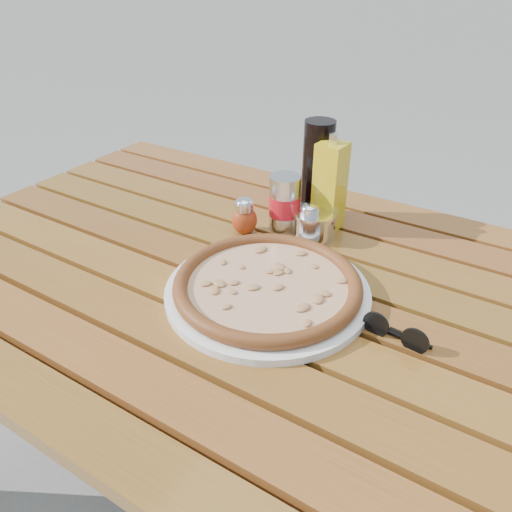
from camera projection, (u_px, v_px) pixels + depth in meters
The scene contains 11 objects.
ground at pixel (252, 507), 1.33m from camera, with size 60.00×60.00×0.00m, color slate.
table at pixel (251, 306), 0.98m from camera, with size 1.40×0.90×0.75m.
plate at pixel (267, 291), 0.88m from camera, with size 0.36×0.36×0.01m, color white.
pizza at pixel (268, 284), 0.87m from camera, with size 0.41×0.41×0.03m.
pepper_shaker at pixel (244, 217), 1.05m from camera, with size 0.06×0.06×0.08m.
oregano_shaker at pixel (309, 222), 1.03m from camera, with size 0.07×0.07×0.08m.
dark_bottle at pixel (317, 171), 1.08m from camera, with size 0.07×0.07×0.22m, color black.
soda_can at pixel (285, 203), 1.06m from camera, with size 0.07×0.07×0.12m.
olive_oil_cruet at pixel (330, 186), 1.04m from camera, with size 0.06×0.06×0.21m.
parmesan_tin at pixel (314, 223), 1.04m from camera, with size 0.12×0.12×0.07m.
sunglasses at pixel (395, 333), 0.77m from camera, with size 0.11×0.03×0.04m.
Camera 1 is at (0.42, -0.65, 1.27)m, focal length 35.00 mm.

